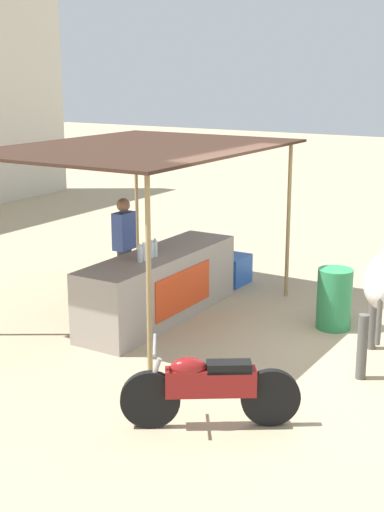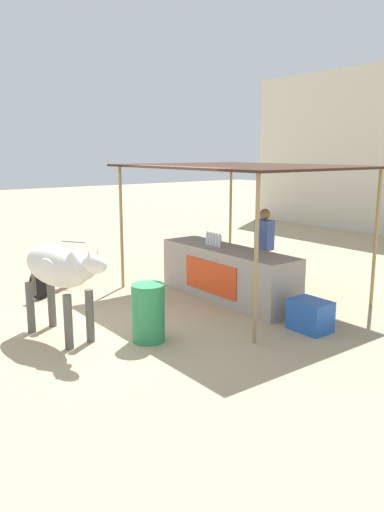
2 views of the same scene
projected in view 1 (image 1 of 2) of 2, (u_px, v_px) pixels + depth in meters
The scene contains 8 objects.
ground_plane at pixel (301, 347), 9.21m from camera, with size 60.00×60.00×0.00m, color tan.
stall_counter at pixel (160, 286), 10.19m from camera, with size 3.00×0.82×0.96m.
stall_awning at pixel (140, 153), 9.87m from camera, with size 4.20×3.20×2.46m.
water_bottle_row at pixel (148, 251), 9.73m from camera, with size 0.43×0.07×0.25m.
vendor_behind_counter at pixel (124, 251), 10.63m from camera, with size 0.34×0.22×1.65m.
cooler_box at pixel (233, 270), 11.89m from camera, with size 0.60×0.44×0.48m, color blue.
water_barrel at pixel (334, 299), 9.79m from camera, with size 0.48×0.48×0.84m, color #2D8C51.
motorcycle_parked at pixel (208, 387), 7.05m from camera, with size 1.07×1.54×0.90m.
Camera 1 is at (-8.08, -3.28, 3.47)m, focal length 50.00 mm.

